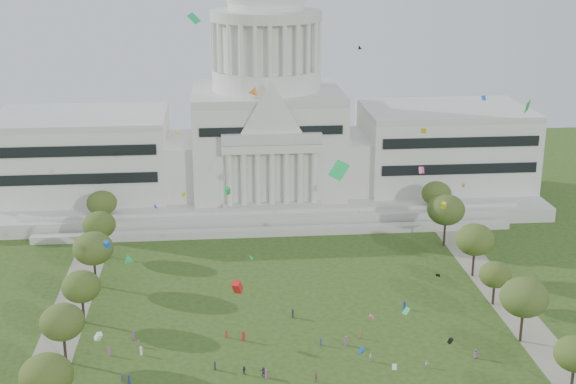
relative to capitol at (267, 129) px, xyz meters
The scene contains 23 objects.
capitol is the anchor object (origin of this frame).
path_left 98.93m from the capitol, 119.87° to the right, with size 8.00×160.00×0.04m, color gray.
path_right 98.93m from the capitol, 60.13° to the right, with size 8.00×160.00×0.04m, color gray.
row_tree_l_1 125.32m from the capitol, 110.71° to the right, with size 8.86×8.86×12.59m.
row_tree_r_1 125.12m from the capitol, 68.16° to the right, with size 7.58×7.58×10.78m.
row_tree_l_2 107.19m from the capitol, 115.07° to the right, with size 8.42×8.42×11.97m.
row_tree_r_2 106.56m from the capitol, 65.33° to the right, with size 9.55×9.55×13.58m.
row_tree_l_3 92.14m from the capitol, 118.96° to the right, with size 8.12×8.12×11.55m.
row_tree_r_3 91.98m from the capitol, 60.70° to the right, with size 7.01×7.01×9.98m.
row_tree_l_4 76.50m from the capitol, 125.78° to the right, with size 9.29×9.29×13.21m.
row_tree_r_4 78.81m from the capitol, 54.84° to the right, with size 9.19×9.19×13.06m.
row_tree_l_5 63.64m from the capitol, 136.72° to the right, with size 8.33×8.33×11.85m.
row_tree_r_5 62.67m from the capitol, 44.94° to the right, with size 9.82×9.82×13.96m.
row_tree_l_6 54.69m from the capitol, 152.45° to the right, with size 8.19×8.19×11.64m.
row_tree_r_6 54.32m from the capitol, 28.99° to the right, with size 8.42×8.42×11.97m.
person_0 109.24m from the capitol, 71.98° to the right, with size 0.91×0.59×1.86m, color #994C8C.
person_2 109.08m from the capitol, 77.64° to the right, with size 0.74×0.46×1.53m, color silver.
person_4 109.61m from the capitol, 89.20° to the right, with size 0.99×0.54×1.69m, color #994C8C.
person_5 107.32m from the capitol, 94.31° to the right, with size 1.78×0.70×1.92m, color #4C4C51.
person_8 106.52m from the capitol, 96.29° to the right, with size 0.79×0.49×1.63m, color #26262B.
person_10 104.28m from the capitol, 82.81° to the right, with size 0.98×0.54×1.68m, color silver.
distant_crowd 102.68m from the capitol, 97.38° to the right, with size 62.05×40.95×1.94m.
kite_swarm 107.64m from the capitol, 90.50° to the right, with size 98.09×97.45×60.95m.
Camera 1 is at (-15.46, -121.57, 77.10)m, focal length 50.00 mm.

